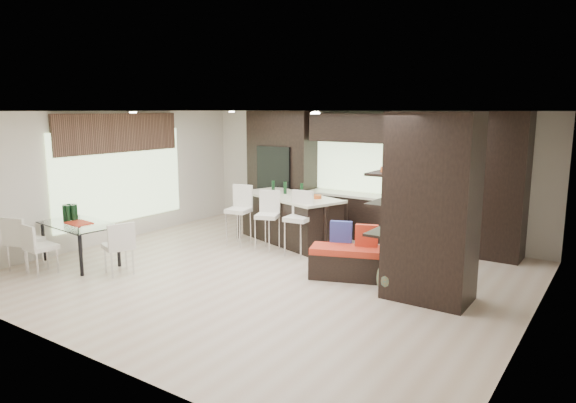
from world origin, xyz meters
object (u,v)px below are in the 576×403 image
Objects in this scene: dining_table at (80,244)px; chair_far at (25,245)px; kitchen_island at (290,218)px; chair_end at (118,250)px; stool_left at (239,221)px; chair_near at (42,251)px; floor_vase at (391,260)px; stool_right at (298,230)px; bench at (352,263)px; stool_mid at (267,227)px.

chair_far is (-0.47, -0.74, 0.07)m from dining_table.
dining_table is (-2.24, -3.41, -0.12)m from kitchen_island.
kitchen_island is at bearing 0.80° from chair_end.
stool_left is 2.63m from chair_end.
chair_near is 0.48m from chair_far.
kitchen_island reaches higher than chair_end.
chair_near is 0.92× the size of chair_far.
floor_vase is 5.73m from chair_near.
dining_table is 1.73× the size of chair_far.
stool_left is 3.64m from chair_near.
dining_table is 0.89m from chair_far.
chair_far is at bearing -131.70° from stool_left.
chair_near is (-2.96, -3.31, -0.09)m from stool_right.
chair_end is at bearing -90.30° from kitchen_island.
bench is 5.60m from chair_far.
kitchen_island is 2.39× the size of stool_left.
dining_table is (-4.41, -1.98, 0.10)m from bench.
dining_table is (-5.24, -1.58, -0.18)m from floor_vase.
stool_right is 3.21m from chair_end.
chair_near reaches higher than dining_table.
stool_left is at bearing -112.43° from kitchen_island.
stool_left is at bearing 69.11° from chair_near.
chair_far is 1.06× the size of chair_end.
stool_mid is 1.07× the size of chair_far.
stool_left is 3.88m from chair_far.
chair_end reaches higher than bench.
dining_table is at bearing 93.83° from chair_near.
stool_mid is at bearing 55.70° from dining_table.
stool_mid is 0.62× the size of dining_table.
kitchen_island is at bearing 124.97° from stool_right.
stool_right is at bearing 47.63° from dining_table.
stool_left is 1.18× the size of chair_end.
floor_vase reaches higher than stool_left.
kitchen_island is 3.61m from chair_end.
kitchen_island is 3.51m from floor_vase.
chair_end is (-3.35, -1.98, 0.15)m from bench.
kitchen_island is at bearing 148.58° from floor_vase.
chair_end is at bearing -134.89° from stool_mid.
floor_vase is 4.47m from chair_end.
stool_mid is 2.85m from chair_end.
stool_left is 1.12× the size of chair_far.
stool_mid is at bearing 35.37° from chair_far.
chair_end is at bearing -110.84° from stool_left.
chair_end is (-1.18, -2.59, -0.06)m from stool_mid.
chair_far is at bearing -171.10° from bench.
bench is (2.17, -1.43, -0.23)m from kitchen_island.
stool_right reaches higher than dining_table.
chair_far reaches higher than chair_end.
stool_right reaches higher than stool_mid.
chair_far is at bearing 135.76° from chair_end.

